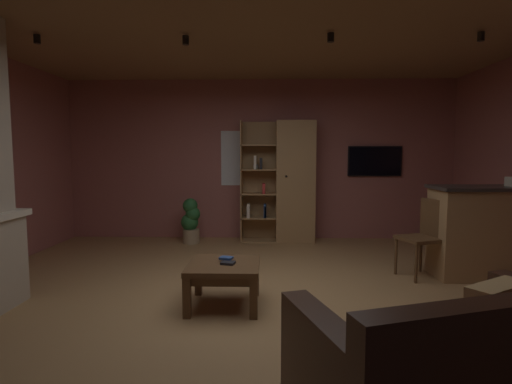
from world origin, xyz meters
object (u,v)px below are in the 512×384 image
object	(u,v)px
table_book_0	(228,263)
kitchen_bar_counter	(498,232)
bookshelf_cabinet	(290,182)
wall_mounted_tv	(375,161)
coffee_table	(224,271)
dining_chair	(425,233)
potted_floor_plant	(191,221)
table_book_1	(226,258)
leather_couch	(460,379)

from	to	relation	value
table_book_0	kitchen_bar_counter	bearing A→B (deg)	18.47
bookshelf_cabinet	table_book_0	world-z (taller)	bookshelf_cabinet
table_book_0	wall_mounted_tv	world-z (taller)	wall_mounted_tv
wall_mounted_tv	coffee_table	bearing A→B (deg)	-125.39
dining_chair	potted_floor_plant	distance (m)	3.57
table_book_1	dining_chair	bearing A→B (deg)	22.33
dining_chair	potted_floor_plant	bearing A→B (deg)	150.70
kitchen_bar_counter	dining_chair	bearing A→B (deg)	-179.65
leather_couch	dining_chair	world-z (taller)	dining_chair
leather_couch	table_book_1	xyz separation A→B (m)	(-1.38, 1.80, 0.15)
leather_couch	table_book_0	world-z (taller)	leather_couch
leather_couch	coffee_table	size ratio (longest dim) A/B	2.65
bookshelf_cabinet	coffee_table	size ratio (longest dim) A/B	2.94
leather_couch	table_book_1	world-z (taller)	leather_couch
kitchen_bar_counter	wall_mounted_tv	bearing A→B (deg)	112.42
bookshelf_cabinet	table_book_1	size ratio (longest dim) A/B	16.45
leather_couch	table_book_0	distance (m)	2.19
wall_mounted_tv	bookshelf_cabinet	bearing A→B (deg)	-171.69
bookshelf_cabinet	table_book_1	bearing A→B (deg)	-105.08
table_book_1	table_book_0	bearing A→B (deg)	-74.64
table_book_0	potted_floor_plant	distance (m)	2.91
coffee_table	wall_mounted_tv	distance (m)	3.99
wall_mounted_tv	kitchen_bar_counter	bearing A→B (deg)	-67.58
table_book_0	coffee_table	bearing A→B (deg)	141.10
coffee_table	table_book_1	xyz separation A→B (m)	(0.02, 0.06, 0.12)
bookshelf_cabinet	leather_couch	xyz separation A→B (m)	(0.61, -4.68, -0.69)
potted_floor_plant	kitchen_bar_counter	bearing A→B (deg)	-23.74
kitchen_bar_counter	coffee_table	distance (m)	3.29
leather_couch	bookshelf_cabinet	bearing A→B (deg)	97.40
table_book_0	wall_mounted_tv	size ratio (longest dim) A/B	0.14
bookshelf_cabinet	coffee_table	xyz separation A→B (m)	(-0.79, -2.94, -0.65)
table_book_0	dining_chair	bearing A→B (deg)	24.63
table_book_1	wall_mounted_tv	distance (m)	3.90
leather_couch	dining_chair	size ratio (longest dim) A/B	1.95
leather_couch	wall_mounted_tv	bearing A→B (deg)	80.30
dining_chair	table_book_1	bearing A→B (deg)	-157.67
kitchen_bar_counter	leather_couch	world-z (taller)	kitchen_bar_counter
kitchen_bar_counter	leather_couch	bearing A→B (deg)	-122.21
coffee_table	table_book_0	size ratio (longest dim) A/B	5.33
kitchen_bar_counter	table_book_1	size ratio (longest dim) A/B	12.48
table_book_0	table_book_1	world-z (taller)	table_book_1
kitchen_bar_counter	table_book_0	size ratio (longest dim) A/B	11.90
table_book_0	wall_mounted_tv	distance (m)	3.97
bookshelf_cabinet	coffee_table	distance (m)	3.11
wall_mounted_tv	table_book_1	bearing A→B (deg)	-125.71
table_book_0	leather_couch	bearing A→B (deg)	-51.57
coffee_table	table_book_1	size ratio (longest dim) A/B	5.59
kitchen_bar_counter	bookshelf_cabinet	bearing A→B (deg)	140.21
leather_couch	table_book_0	xyz separation A→B (m)	(-1.36, 1.71, 0.13)
coffee_table	dining_chair	world-z (taller)	dining_chair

